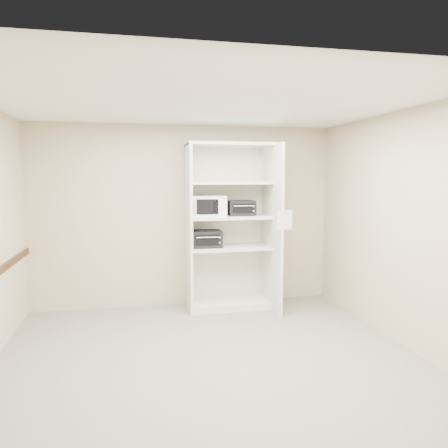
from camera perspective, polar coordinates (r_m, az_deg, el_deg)
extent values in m
cube|color=slate|center=(4.96, -2.13, -16.81)|extent=(4.50, 4.00, 0.01)
cube|color=white|center=(4.63, -2.27, 15.64)|extent=(4.50, 4.00, 0.01)
cube|color=#C8B594|center=(6.58, -5.14, 1.04)|extent=(4.50, 0.02, 2.70)
cube|color=#C8B594|center=(2.69, 5.06, -6.56)|extent=(4.50, 0.02, 2.70)
cube|color=#C8B594|center=(5.45, 21.79, -0.45)|extent=(0.02, 4.00, 2.70)
cube|color=white|center=(6.28, -4.60, -0.58)|extent=(0.04, 0.60, 2.40)
cube|color=white|center=(6.40, 6.30, -0.47)|extent=(0.04, 0.90, 2.40)
cube|color=white|center=(6.68, 0.18, -0.15)|extent=(1.24, 0.02, 2.40)
cube|color=white|center=(6.63, 0.70, -10.34)|extent=(1.16, 0.56, 0.10)
cube|color=white|center=(6.44, 0.71, -3.08)|extent=(1.16, 0.56, 0.04)
cube|color=white|center=(6.38, 0.71, 0.91)|extent=(1.16, 0.56, 0.04)
cube|color=white|center=(6.36, 0.72, 5.40)|extent=(1.16, 0.56, 0.04)
cube|color=white|center=(6.37, 0.73, 10.35)|extent=(1.24, 0.60, 0.04)
cube|color=white|center=(6.32, -1.98, 2.38)|extent=(0.54, 0.43, 0.30)
cube|color=black|center=(6.43, 2.28, 2.10)|extent=(0.39, 0.30, 0.22)
cube|color=black|center=(6.35, -2.36, -1.93)|extent=(0.44, 0.33, 0.24)
cube|color=white|center=(5.96, 7.92, 0.53)|extent=(0.20, 0.02, 0.26)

